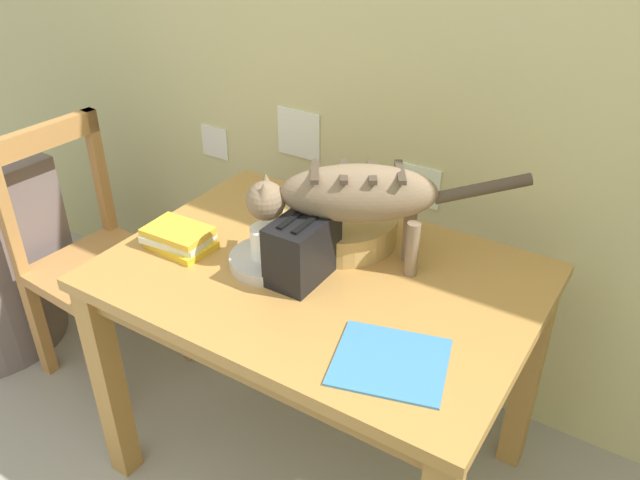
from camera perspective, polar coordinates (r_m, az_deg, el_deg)
The scene contains 10 objects.
wall_rear at distance 2.01m, azimuth 11.00°, elevation 17.13°, with size 4.89×0.11×2.50m.
dining_table at distance 1.79m, azimuth 0.00°, elevation -5.44°, with size 1.14×0.80×0.75m.
cat at distance 1.65m, azimuth 2.75°, elevation 3.79°, with size 0.64×0.42×0.30m.
saucer_bowl at distance 1.76m, azimuth -4.57°, elevation -1.77°, with size 0.21×0.21×0.03m, color #BDB6B1.
coffee_mug at distance 1.73m, azimuth -4.56°, elevation -0.19°, with size 0.13×0.09×0.08m.
magazine at distance 1.46m, azimuth 6.23°, elevation -10.64°, with size 0.25×0.22×0.01m, color #4084C3.
book_stack at distance 1.87m, azimuth -12.35°, elevation 0.19°, with size 0.20×0.14×0.06m.
wicker_basket at distance 1.86m, azimuth 1.79°, elevation 1.28°, with size 0.33×0.33×0.08m.
toaster at distance 1.67m, azimuth -1.55°, elevation -0.73°, with size 0.12×0.20×0.18m.
wooden_chair_near at distance 2.45m, azimuth -19.34°, elevation -1.78°, with size 0.45×0.45×0.94m.
Camera 1 is at (0.72, 0.24, 1.72)m, focal length 36.22 mm.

